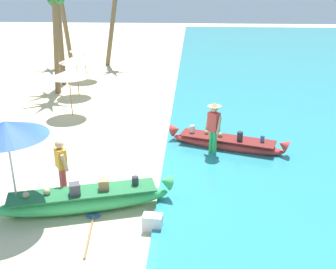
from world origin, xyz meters
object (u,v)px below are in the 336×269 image
at_px(patio_umbrella_large, 6,130).
at_px(palm_tree_tall_inland, 55,3).
at_px(boat_red_midground, 227,143).
at_px(person_tourist_customer, 62,166).
at_px(person_vendor_hatted, 214,125).
at_px(boat_green_foreground, 84,200).
at_px(paddle, 91,228).
at_px(cooler_box, 153,222).

distance_m(patio_umbrella_large, palm_tree_tall_inland, 11.09).
relative_size(boat_red_midground, patio_umbrella_large, 1.65).
height_order(person_tourist_customer, patio_umbrella_large, patio_umbrella_large).
relative_size(person_vendor_hatted, patio_umbrella_large, 0.74).
bearing_deg(boat_green_foreground, palm_tree_tall_inland, 109.68).
xyz_separation_m(boat_green_foreground, paddle, (0.34, -0.77, -0.28)).
height_order(boat_green_foreground, person_vendor_hatted, person_vendor_hatted).
relative_size(person_tourist_customer, paddle, 0.96).
relative_size(person_tourist_customer, palm_tree_tall_inland, 0.31).
relative_size(boat_green_foreground, paddle, 2.64).
bearing_deg(person_vendor_hatted, boat_green_foreground, -133.19).
distance_m(boat_green_foreground, patio_umbrella_large, 2.49).
height_order(boat_green_foreground, palm_tree_tall_inland, palm_tree_tall_inland).
xyz_separation_m(person_vendor_hatted, palm_tree_tall_inland, (-7.04, 6.94, 3.22)).
xyz_separation_m(boat_green_foreground, patio_umbrella_large, (-1.58, -0.23, 1.91)).
bearing_deg(patio_umbrella_large, person_tourist_customer, 44.26).
bearing_deg(cooler_box, person_vendor_hatted, 74.69).
xyz_separation_m(boat_red_midground, paddle, (-3.44, -4.74, -0.22)).
bearing_deg(boat_red_midground, person_vendor_hatted, -136.67).
bearing_deg(paddle, boat_green_foreground, 113.81).
xyz_separation_m(boat_red_midground, cooler_box, (-2.02, -4.65, -0.06)).
distance_m(person_tourist_customer, cooler_box, 2.88).
xyz_separation_m(person_tourist_customer, patio_umbrella_large, (-0.88, -0.86, 1.30)).
relative_size(palm_tree_tall_inland, paddle, 3.07).
bearing_deg(person_tourist_customer, patio_umbrella_large, -135.74).
bearing_deg(boat_green_foreground, person_vendor_hatted, 46.81).
bearing_deg(patio_umbrella_large, boat_green_foreground, 8.16).
bearing_deg(palm_tree_tall_inland, person_vendor_hatted, -44.59).
bearing_deg(cooler_box, boat_red_midground, 71.34).
height_order(person_vendor_hatted, palm_tree_tall_inland, palm_tree_tall_inland).
bearing_deg(person_tourist_customer, cooler_box, -28.18).
relative_size(patio_umbrella_large, cooler_box, 5.36).
height_order(boat_red_midground, paddle, boat_red_midground).
xyz_separation_m(boat_green_foreground, boat_red_midground, (3.78, 3.97, -0.05)).
bearing_deg(paddle, cooler_box, 3.60).
bearing_deg(cooler_box, boat_green_foreground, 163.63).
bearing_deg(paddle, person_tourist_customer, 126.38).
bearing_deg(person_vendor_hatted, patio_umbrella_large, -142.51).
bearing_deg(boat_green_foreground, person_tourist_customer, 137.64).
bearing_deg(person_tourist_customer, paddle, -53.62).
height_order(person_vendor_hatted, paddle, person_vendor_hatted).
xyz_separation_m(patio_umbrella_large, paddle, (1.92, -0.55, -2.18)).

